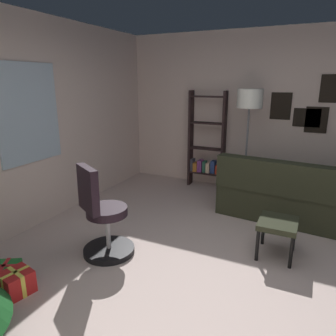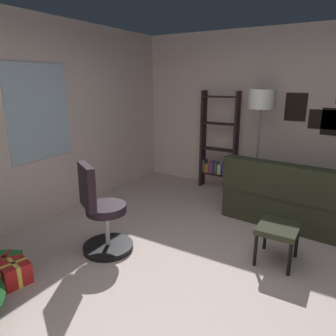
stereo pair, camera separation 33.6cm
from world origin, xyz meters
name	(u,v)px [view 1 (the left image)]	position (x,y,z in m)	size (l,w,h in m)	color
ground_plane	(220,282)	(0.00, 0.00, -0.05)	(5.49, 5.03, 0.10)	beige
wall_back_with_windows	(16,125)	(-0.02, 2.56, 1.33)	(5.49, 0.12, 2.64)	beige
wall_right_with_frames	(273,113)	(2.80, 0.00, 1.32)	(0.12, 5.03, 2.64)	beige
couch	(303,195)	(1.93, -0.61, 0.30)	(1.72, 2.03, 0.86)	#272A1B
footstool	(278,226)	(0.65, -0.42, 0.35)	(0.44, 0.39, 0.41)	#272A1B
gift_box_red	(17,282)	(-0.99, 1.59, 0.10)	(0.29, 0.29, 0.22)	red
gift_box_green	(5,275)	(-0.97, 1.78, 0.10)	(0.34, 0.33, 0.21)	#1E722D
office_chair	(103,220)	(-0.13, 1.28, 0.40)	(0.58, 0.57, 1.02)	black
bookshelf	(206,147)	(2.53, 1.03, 0.73)	(0.18, 0.64, 1.68)	black
floor_lamp	(249,106)	(2.25, 0.27, 1.47)	(0.38, 0.38, 1.72)	slate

